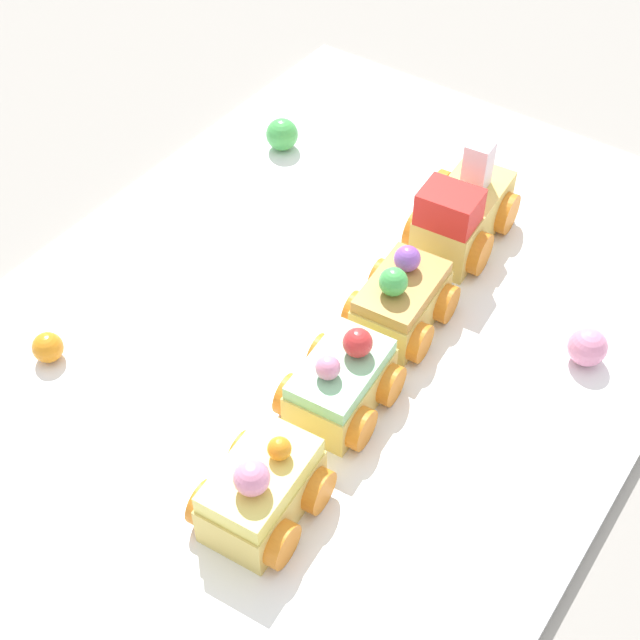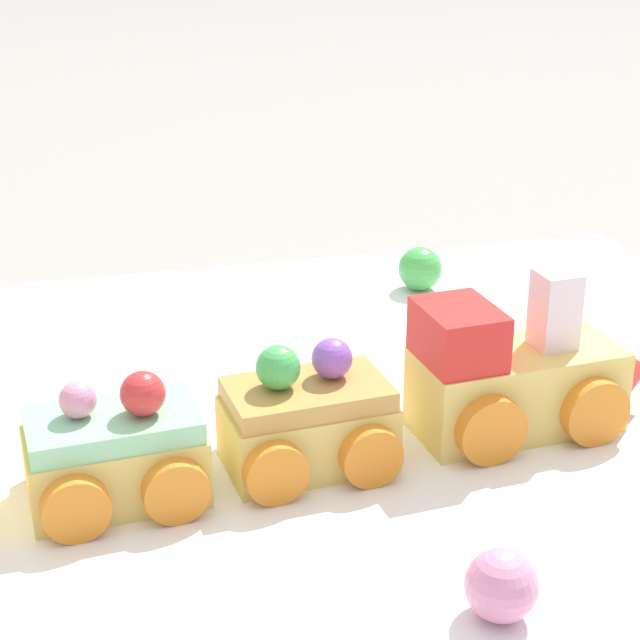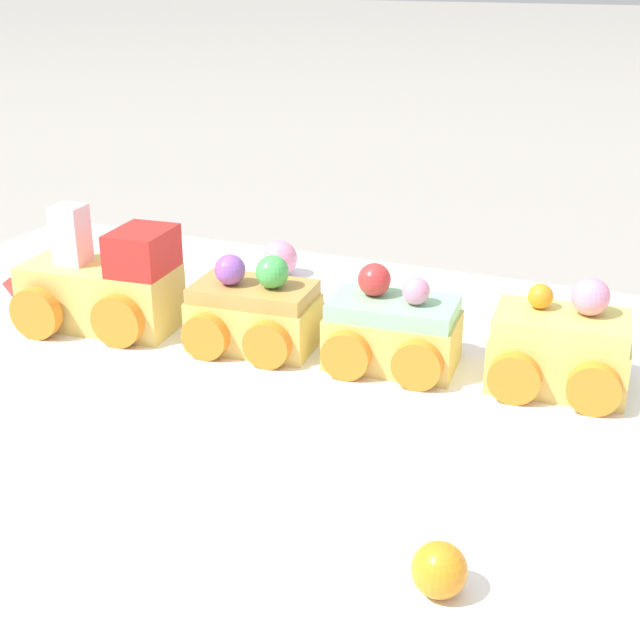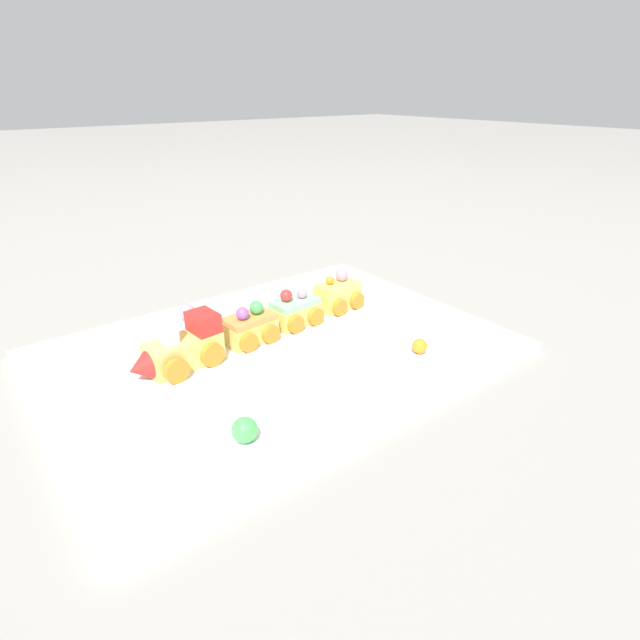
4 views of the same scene
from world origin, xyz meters
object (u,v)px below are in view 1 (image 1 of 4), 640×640
object	(u,v)px
gumball_green	(282,134)
cake_train_locomotive	(466,209)
cake_car_mint	(341,383)
gumball_orange	(48,347)
gumball_pink	(587,347)
cake_car_caramel	(401,301)
cake_car_lemon	(262,490)

from	to	relation	value
gumball_green	cake_train_locomotive	bearing A→B (deg)	-93.36
cake_car_mint	gumball_green	distance (m)	0.30
cake_train_locomotive	gumball_orange	distance (m)	0.34
cake_train_locomotive	gumball_green	bearing A→B (deg)	81.81
cake_car_mint	gumball_green	world-z (taller)	cake_car_mint
gumball_pink	gumball_orange	bearing A→B (deg)	124.77
gumball_green	cake_car_caramel	bearing A→B (deg)	-122.02
cake_car_caramel	gumball_orange	distance (m)	0.26
cake_car_lemon	gumball_orange	world-z (taller)	cake_car_lemon
cake_car_mint	cake_car_lemon	size ratio (longest dim) A/B	1.00
cake_car_caramel	cake_car_mint	distance (m)	0.09
cake_car_lemon	gumball_orange	xyz separation A→B (m)	(0.01, 0.20, -0.01)
cake_car_mint	cake_car_lemon	world-z (taller)	cake_car_lemon
cake_car_caramel	gumball_orange	bearing A→B (deg)	128.34
cake_train_locomotive	gumball_green	distance (m)	0.19
gumball_green	cake_car_lemon	bearing A→B (deg)	-145.03
cake_car_mint	gumball_green	bearing A→B (deg)	39.46
cake_car_caramel	cake_car_mint	bearing A→B (deg)	-179.77
gumball_pink	gumball_orange	world-z (taller)	gumball_pink
cake_car_caramel	cake_car_lemon	size ratio (longest dim) A/B	1.00
cake_car_mint	cake_train_locomotive	bearing A→B (deg)	0.04
gumball_green	gumball_orange	world-z (taller)	gumball_green
cake_car_caramel	gumball_green	world-z (taller)	cake_car_caramel
cake_car_mint	gumball_orange	bearing A→B (deg)	108.86
cake_car_mint	cake_car_lemon	distance (m)	0.10
cake_train_locomotive	cake_car_mint	world-z (taller)	cake_train_locomotive
cake_car_caramel	cake_car_mint	world-z (taller)	same
cake_car_mint	gumball_orange	xyz separation A→B (m)	(-0.09, 0.19, -0.01)
cake_train_locomotive	gumball_green	xyz separation A→B (m)	(0.01, 0.19, -0.01)
cake_train_locomotive	cake_car_mint	xyz separation A→B (m)	(-0.21, -0.02, -0.00)
cake_car_caramel	gumball_pink	distance (m)	0.14
cake_car_caramel	gumball_orange	world-z (taller)	cake_car_caramel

